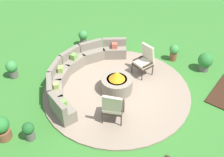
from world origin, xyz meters
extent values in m
plane|color=#387A2D|center=(0.00, 0.00, 0.00)|extent=(24.00, 24.00, 0.00)
cylinder|color=gray|center=(0.00, 0.00, 0.03)|extent=(4.93, 4.93, 0.06)
cylinder|color=gray|center=(0.00, 0.00, 0.30)|extent=(1.04, 1.04, 0.47)
cylinder|color=black|center=(0.00, 0.00, 0.50)|extent=(0.68, 0.68, 0.06)
cone|color=orange|center=(0.00, 0.00, 0.67)|extent=(0.54, 0.54, 0.28)
cube|color=gray|center=(1.56, 1.26, 0.27)|extent=(0.91, 0.98, 0.43)
cube|color=gray|center=(1.68, 1.35, 0.64)|extent=(0.69, 0.80, 0.32)
cube|color=gray|center=(0.88, 1.81, 0.27)|extent=(1.00, 0.80, 0.43)
cube|color=gray|center=(0.95, 1.94, 0.64)|extent=(0.87, 0.54, 0.32)
cube|color=gray|center=(0.04, 2.01, 0.27)|extent=(0.90, 0.47, 0.43)
cube|color=gray|center=(0.04, 2.15, 0.64)|extent=(0.90, 0.18, 0.32)
cube|color=gray|center=(-0.82, 1.84, 0.27)|extent=(1.00, 0.77, 0.43)
cube|color=gray|center=(-0.87, 1.97, 0.64)|extent=(0.88, 0.51, 0.32)
cube|color=gray|center=(-1.52, 1.32, 0.27)|extent=(0.93, 0.97, 0.43)
cube|color=gray|center=(-1.62, 1.42, 0.64)|extent=(0.71, 0.78, 0.32)
cube|color=gray|center=(-1.93, 0.56, 0.27)|extent=(0.68, 0.98, 0.43)
cube|color=gray|center=(-2.07, 0.60, 0.64)|extent=(0.40, 0.90, 0.32)
cube|color=#93B756|center=(-1.48, 1.29, 0.57)|extent=(0.23, 0.23, 0.18)
cube|color=#70A34C|center=(0.04, 1.96, 0.59)|extent=(0.24, 0.21, 0.21)
cube|color=#70A34C|center=(-1.88, 0.54, 0.57)|extent=(0.19, 0.21, 0.17)
cube|color=#93B756|center=(-0.79, 1.79, 0.58)|extent=(0.26, 0.25, 0.20)
cube|color=#BC5B47|center=(1.52, 1.23, 0.59)|extent=(0.26, 0.27, 0.21)
cylinder|color=#2D2319|center=(-0.97, -0.30, 0.25)|extent=(0.04, 0.04, 0.38)
cylinder|color=#2D2319|center=(-0.71, -0.80, 0.25)|extent=(0.04, 0.04, 0.38)
cylinder|color=#2D2319|center=(-1.46, -0.55, 0.25)|extent=(0.04, 0.04, 0.38)
cylinder|color=#2D2319|center=(-1.21, -1.05, 0.25)|extent=(0.04, 0.04, 0.38)
cube|color=#2D2319|center=(-1.09, -0.68, 0.47)|extent=(0.80, 0.80, 0.05)
cube|color=beige|center=(-1.09, -0.68, 0.54)|extent=(0.73, 0.73, 0.09)
cube|color=beige|center=(-1.32, -0.79, 0.82)|extent=(0.37, 0.59, 0.70)
cube|color=#2D2319|center=(-1.21, -0.44, 0.60)|extent=(0.47, 0.27, 0.04)
cube|color=#2D2319|center=(-0.97, -0.91, 0.60)|extent=(0.47, 0.27, 0.04)
cylinder|color=#2D2319|center=(0.95, -0.39, 0.25)|extent=(0.04, 0.04, 0.38)
cylinder|color=#2D2319|center=(1.09, 0.13, 0.25)|extent=(0.04, 0.04, 0.38)
cylinder|color=#2D2319|center=(1.44, -0.53, 0.25)|extent=(0.04, 0.04, 0.38)
cylinder|color=#2D2319|center=(1.58, -0.01, 0.25)|extent=(0.04, 0.04, 0.38)
cube|color=#2D2319|center=(1.27, -0.20, 0.47)|extent=(0.67, 0.69, 0.05)
cube|color=beige|center=(1.27, -0.20, 0.54)|extent=(0.62, 0.64, 0.09)
cube|color=beige|center=(1.49, -0.26, 0.84)|extent=(0.30, 0.58, 0.73)
cube|color=#2D2319|center=(1.20, -0.45, 0.60)|extent=(0.46, 0.17, 0.04)
cube|color=#2D2319|center=(1.33, 0.05, 0.60)|extent=(0.46, 0.17, 0.04)
cylinder|color=#605B56|center=(-1.62, 3.42, 0.15)|extent=(0.31, 0.31, 0.29)
sphere|color=#3D8E42|center=(-1.62, 3.42, 0.46)|extent=(0.41, 0.41, 0.41)
sphere|color=#E55638|center=(-1.57, 3.42, 0.54)|extent=(0.14, 0.14, 0.14)
cylinder|color=#605B56|center=(-3.08, 0.72, 0.14)|extent=(0.26, 0.26, 0.28)
sphere|color=#236028|center=(-3.08, 0.72, 0.43)|extent=(0.34, 0.34, 0.34)
cylinder|color=#605B56|center=(1.54, 2.88, 0.17)|extent=(0.28, 0.28, 0.33)
sphere|color=#3D8E42|center=(1.54, 2.88, 0.49)|extent=(0.38, 0.38, 0.38)
cylinder|color=#605B56|center=(2.94, -1.86, 0.12)|extent=(0.37, 0.37, 0.23)
sphere|color=#2D7A33|center=(2.94, -1.86, 0.44)|extent=(0.54, 0.54, 0.54)
sphere|color=#E55638|center=(2.99, -1.86, 0.53)|extent=(0.17, 0.17, 0.17)
cylinder|color=brown|center=(2.84, -0.64, 0.17)|extent=(0.27, 0.27, 0.33)
sphere|color=#3D8E42|center=(2.84, -0.64, 0.48)|extent=(0.37, 0.37, 0.37)
cylinder|color=brown|center=(-3.51, 1.33, 0.15)|extent=(0.41, 0.41, 0.30)
sphere|color=#2D7A33|center=(-3.51, 1.33, 0.53)|extent=(0.47, 0.47, 0.47)
camera|label=1|loc=(-5.60, -4.06, 6.06)|focal=43.42mm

